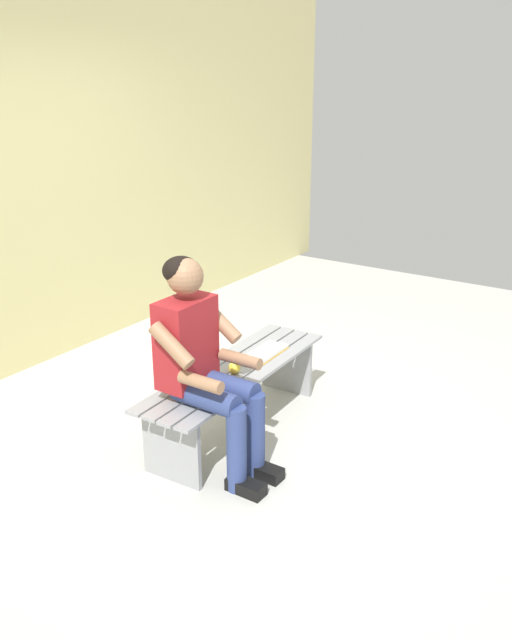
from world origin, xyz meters
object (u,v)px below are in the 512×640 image
Objects in this scene: apple at (234,368)px; book_open at (263,354)px; person_seated at (204,359)px; bench_near at (236,384)px.

apple is 0.32m from book_open.
apple reaches higher than book_open.
book_open is at bearing -174.67° from person_seated.
person_seated reaches higher than apple.
person_seated reaches higher than bench_near.
person_seated is at bearing 12.70° from bench_near.
apple reaches higher than bench_near.
bench_near is 1.28× the size of person_seated.
book_open reaches higher than bench_near.
bench_near is at bearing -150.90° from apple.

